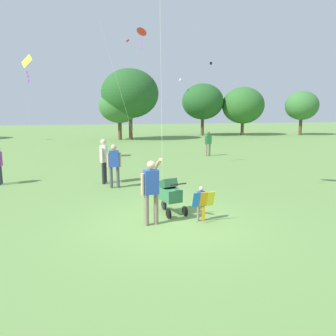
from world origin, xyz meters
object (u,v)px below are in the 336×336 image
object	(u,v)px
stroller	(170,193)
person_adult_flyer	(151,187)
kite_green_novelty	(141,35)
person_red_shirt	(208,141)
person_kid_running	(114,162)
person_couple_left	(104,157)
child_with_butterfly_kite	(201,201)
kite_orange_delta	(27,65)

from	to	relation	value
stroller	person_adult_flyer	bearing A→B (deg)	-130.51
kite_green_novelty	person_red_shirt	world-z (taller)	kite_green_novelty
stroller	person_kid_running	world-z (taller)	person_kid_running
person_couple_left	person_kid_running	world-z (taller)	person_couple_left
stroller	kite_green_novelty	bearing A→B (deg)	87.66
person_adult_flyer	person_red_shirt	world-z (taller)	person_adult_flyer
kite_green_novelty	person_red_shirt	bearing A→B (deg)	38.68
person_couple_left	person_kid_running	bearing A→B (deg)	-68.42
person_adult_flyer	child_with_butterfly_kite	bearing A→B (deg)	-2.00
person_adult_flyer	person_red_shirt	bearing A→B (deg)	63.85
stroller	person_couple_left	world-z (taller)	person_couple_left
child_with_butterfly_kite	kite_green_novelty	size ratio (longest dim) A/B	0.14
stroller	person_red_shirt	size ratio (longest dim) A/B	0.70
stroller	kite_green_novelty	world-z (taller)	kite_green_novelty
kite_orange_delta	person_couple_left	world-z (taller)	kite_orange_delta
child_with_butterfly_kite	kite_green_novelty	xyz separation A→B (m)	(-0.36, 8.03, 5.83)
child_with_butterfly_kite	person_kid_running	world-z (taller)	person_kid_running
child_with_butterfly_kite	person_red_shirt	size ratio (longest dim) A/B	0.59
stroller	person_kid_running	bearing A→B (deg)	110.77
person_adult_flyer	person_red_shirt	distance (m)	13.21
person_adult_flyer	stroller	size ratio (longest dim) A/B	1.57
kite_orange_delta	person_red_shirt	distance (m)	11.40
person_adult_flyer	stroller	xyz separation A→B (m)	(0.69, 0.81, -0.41)
kite_orange_delta	kite_green_novelty	distance (m)	6.80
child_with_butterfly_kite	stroller	distance (m)	1.08
child_with_butterfly_kite	person_couple_left	world-z (taller)	person_couple_left
kite_orange_delta	kite_green_novelty	bearing A→B (deg)	-32.11
stroller	person_red_shirt	world-z (taller)	person_red_shirt
kite_green_novelty	person_couple_left	size ratio (longest dim) A/B	3.74
stroller	person_couple_left	distance (m)	4.76
person_adult_flyer	person_couple_left	world-z (taller)	person_couple_left
person_red_shirt	child_with_butterfly_kite	bearing A→B (deg)	-110.61
kite_green_novelty	person_kid_running	bearing A→B (deg)	-114.21
person_kid_running	child_with_butterfly_kite	bearing A→B (deg)	-65.63
child_with_butterfly_kite	person_couple_left	size ratio (longest dim) A/B	0.53
stroller	kite_green_novelty	distance (m)	9.23
child_with_butterfly_kite	person_red_shirt	distance (m)	12.73
person_couple_left	person_kid_running	size ratio (longest dim) A/B	1.08
person_adult_flyer	stroller	world-z (taller)	person_adult_flyer
person_kid_running	kite_orange_delta	bearing A→B (deg)	119.35
person_couple_left	person_adult_flyer	bearing A→B (deg)	-79.21
child_with_butterfly_kite	person_adult_flyer	size ratio (longest dim) A/B	0.54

